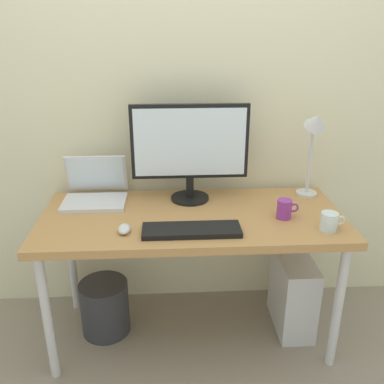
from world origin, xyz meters
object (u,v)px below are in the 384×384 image
(keyboard, at_px, (192,230))
(wastebasket, at_px, (105,307))
(mouse, at_px, (124,229))
(desk, at_px, (192,226))
(laptop, at_px, (95,190))
(glass_cup, at_px, (329,222))
(coffee_mug, at_px, (285,209))
(desk_lamp, at_px, (315,135))
(monitor, at_px, (189,147))
(computer_tower, at_px, (293,293))

(keyboard, relative_size, wastebasket, 1.47)
(keyboard, bearing_deg, mouse, 176.57)
(desk, bearing_deg, laptop, 156.86)
(laptop, distance_m, glass_cup, 1.17)
(keyboard, xyz_separation_m, coffee_mug, (0.45, 0.13, 0.03))
(coffee_mug, bearing_deg, glass_cup, -39.31)
(glass_cup, bearing_deg, mouse, 178.15)
(desk_lamp, relative_size, wastebasket, 1.60)
(desk, distance_m, mouse, 0.36)
(monitor, xyz_separation_m, wastebasket, (-0.47, -0.14, -0.85))
(computer_tower, bearing_deg, wastebasket, 179.27)
(coffee_mug, bearing_deg, laptop, 163.85)
(wastebasket, bearing_deg, mouse, -53.55)
(wastebasket, bearing_deg, computer_tower, -0.73)
(glass_cup, distance_m, computer_tower, 0.60)
(keyboard, bearing_deg, computer_tower, 21.16)
(desk_lamp, relative_size, keyboard, 1.09)
(mouse, height_order, wastebasket, mouse)
(monitor, bearing_deg, desk_lamp, 0.09)
(wastebasket, bearing_deg, coffee_mug, -6.70)
(desk, relative_size, mouse, 16.33)
(keyboard, bearing_deg, laptop, 140.61)
(mouse, xyz_separation_m, coffee_mug, (0.75, 0.11, 0.03))
(laptop, distance_m, coffee_mug, 0.97)
(desk_lamp, height_order, mouse, desk_lamp)
(monitor, distance_m, wastebasket, 0.98)
(desk_lamp, bearing_deg, mouse, -159.19)
(mouse, xyz_separation_m, wastebasket, (-0.16, 0.21, -0.58))
(desk_lamp, distance_m, mouse, 1.06)
(desk, relative_size, computer_tower, 3.50)
(desk, bearing_deg, desk_lamp, 16.93)
(coffee_mug, distance_m, wastebasket, 1.10)
(mouse, xyz_separation_m, computer_tower, (0.87, 0.20, -0.52))
(desk_lamp, height_order, wastebasket, desk_lamp)
(laptop, height_order, desk_lamp, desk_lamp)
(keyboard, distance_m, computer_tower, 0.80)
(coffee_mug, distance_m, glass_cup, 0.22)
(desk_lamp, height_order, computer_tower, desk_lamp)
(keyboard, xyz_separation_m, computer_tower, (0.57, 0.22, -0.52))
(desk, relative_size, desk_lamp, 3.07)
(desk_lamp, xyz_separation_m, computer_tower, (-0.08, -0.16, -0.85))
(keyboard, height_order, coffee_mug, coffee_mug)
(mouse, distance_m, wastebasket, 0.64)
(laptop, xyz_separation_m, coffee_mug, (0.93, -0.27, -0.01))
(computer_tower, bearing_deg, mouse, -166.91)
(desk, height_order, wastebasket, desk)
(monitor, xyz_separation_m, keyboard, (-0.01, -0.38, -0.28))
(monitor, relative_size, wastebasket, 1.98)
(keyboard, xyz_separation_m, glass_cup, (0.62, -0.01, 0.03))
(keyboard, relative_size, glass_cup, 3.93)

